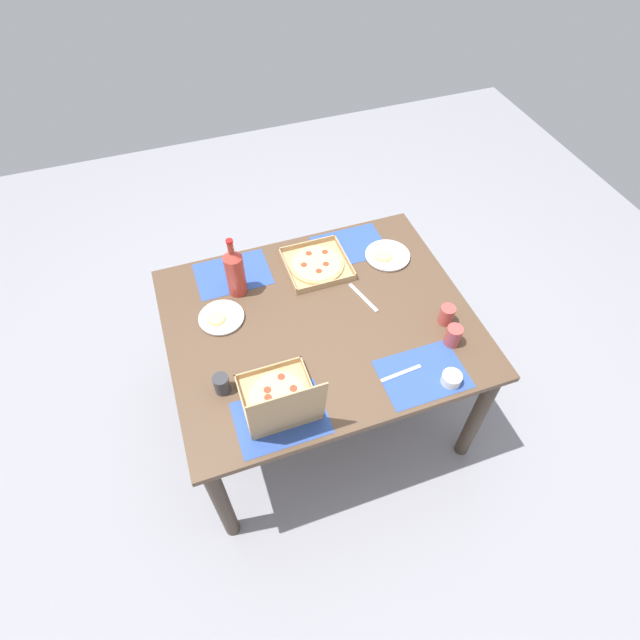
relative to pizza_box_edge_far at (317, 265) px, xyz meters
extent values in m
plane|color=gray|center=(0.10, 0.33, -0.78)|extent=(6.00, 6.00, 0.00)
cylinder|color=#3F3328|center=(-0.53, -0.18, -0.41)|extent=(0.07, 0.07, 0.74)
cylinder|color=#3F3328|center=(0.73, -0.18, -0.41)|extent=(0.07, 0.07, 0.74)
cylinder|color=#3F3328|center=(-0.53, 0.84, -0.41)|extent=(0.07, 0.07, 0.74)
cylinder|color=#3F3328|center=(0.73, 0.84, -0.41)|extent=(0.07, 0.07, 0.74)
cube|color=brown|center=(0.10, 0.33, -0.03)|extent=(1.38, 1.14, 0.03)
cube|color=#2D4C9E|center=(-0.21, -0.09, -0.01)|extent=(0.36, 0.26, 0.00)
cube|color=#2D4C9E|center=(0.41, -0.09, -0.01)|extent=(0.36, 0.26, 0.00)
cube|color=#2D4C9E|center=(-0.21, 0.75, -0.01)|extent=(0.36, 0.26, 0.00)
cube|color=#2D4C9E|center=(0.41, 0.75, -0.01)|extent=(0.36, 0.26, 0.00)
cube|color=tan|center=(0.00, 0.00, -0.01)|extent=(0.31, 0.31, 0.01)
cube|color=tan|center=(-0.15, 0.00, 0.01)|extent=(0.01, 0.31, 0.03)
cube|color=tan|center=(0.15, 0.00, 0.01)|extent=(0.01, 0.31, 0.03)
cube|color=tan|center=(0.00, -0.15, 0.01)|extent=(0.31, 0.01, 0.03)
cube|color=tan|center=(0.00, 0.15, 0.01)|extent=(0.31, 0.01, 0.03)
cylinder|color=#E0B76B|center=(0.00, 0.00, 0.00)|extent=(0.27, 0.27, 0.01)
cylinder|color=#EFD67F|center=(0.00, 0.00, 0.01)|extent=(0.24, 0.24, 0.00)
cylinder|color=red|center=(0.06, -0.01, 0.01)|extent=(0.03, 0.03, 0.00)
cylinder|color=red|center=(0.01, 0.06, 0.01)|extent=(0.03, 0.03, 0.00)
cylinder|color=red|center=(-0.04, 0.02, 0.01)|extent=(0.03, 0.03, 0.00)
cylinder|color=red|center=(-0.07, -0.06, 0.01)|extent=(0.03, 0.03, 0.00)
cylinder|color=red|center=(0.02, -0.08, 0.01)|extent=(0.03, 0.03, 0.00)
cube|color=tan|center=(0.40, 0.67, -0.01)|extent=(0.29, 0.29, 0.01)
cube|color=tan|center=(0.25, 0.67, 0.01)|extent=(0.01, 0.29, 0.03)
cube|color=tan|center=(0.54, 0.67, 0.01)|extent=(0.01, 0.29, 0.03)
cube|color=tan|center=(0.40, 0.52, 0.01)|extent=(0.29, 0.01, 0.03)
cube|color=tan|center=(0.40, 0.81, 0.01)|extent=(0.29, 0.01, 0.03)
cylinder|color=#E0B76B|center=(0.40, 0.67, 0.00)|extent=(0.26, 0.26, 0.01)
cylinder|color=#EFD67F|center=(0.40, 0.67, 0.01)|extent=(0.23, 0.23, 0.00)
cylinder|color=red|center=(0.43, 0.66, 0.01)|extent=(0.03, 0.03, 0.00)
cylinder|color=red|center=(0.43, 0.70, 0.01)|extent=(0.03, 0.03, 0.00)
cylinder|color=red|center=(0.36, 0.72, 0.01)|extent=(0.03, 0.03, 0.00)
cylinder|color=red|center=(0.33, 0.66, 0.01)|extent=(0.03, 0.03, 0.00)
cylinder|color=red|center=(0.36, 0.58, 0.01)|extent=(0.03, 0.03, 0.00)
cylinder|color=red|center=(0.43, 0.63, 0.01)|extent=(0.03, 0.03, 0.00)
cube|color=tan|center=(0.40, 0.83, 0.17)|extent=(0.29, 0.05, 0.29)
cylinder|color=white|center=(-0.36, 0.06, -0.01)|extent=(0.22, 0.22, 0.01)
cylinder|color=white|center=(-0.36, 0.06, 0.00)|extent=(0.23, 0.23, 0.01)
cylinder|color=#E0B76B|center=(-0.34, 0.06, 0.01)|extent=(0.09, 0.09, 0.01)
cylinder|color=#EFD67F|center=(-0.34, 0.06, 0.01)|extent=(0.08, 0.08, 0.00)
cylinder|color=white|center=(0.52, 0.18, -0.01)|extent=(0.20, 0.20, 0.01)
cylinder|color=white|center=(0.52, 0.18, 0.00)|extent=(0.21, 0.21, 0.01)
cylinder|color=#E0B76B|center=(0.55, 0.19, 0.01)|extent=(0.08, 0.08, 0.01)
cylinder|color=#EFD67F|center=(0.55, 0.19, 0.01)|extent=(0.07, 0.07, 0.00)
cylinder|color=#B2382D|center=(0.41, 0.04, 0.10)|extent=(0.09, 0.09, 0.22)
cone|color=#B2382D|center=(0.41, 0.04, 0.23)|extent=(0.09, 0.09, 0.04)
cylinder|color=#B2382D|center=(0.41, 0.04, 0.27)|extent=(0.03, 0.03, 0.06)
cylinder|color=red|center=(0.41, 0.04, 0.31)|extent=(0.03, 0.03, 0.01)
cylinder|color=#BF4742|center=(-0.40, 0.65, 0.04)|extent=(0.07, 0.07, 0.10)
cylinder|color=#BF4742|center=(-0.44, 0.53, 0.03)|extent=(0.07, 0.07, 0.09)
cylinder|color=#333338|center=(0.60, 0.55, 0.03)|extent=(0.07, 0.07, 0.09)
cylinder|color=white|center=(-0.30, 0.83, 0.01)|extent=(0.08, 0.08, 0.05)
cube|color=#B7B7BC|center=(-0.14, 0.27, -0.01)|extent=(0.07, 0.21, 0.00)
cube|color=#B7B7BC|center=(-0.13, 0.72, -0.01)|extent=(0.19, 0.03, 0.00)
camera|label=1|loc=(0.58, 1.70, 1.76)|focal=28.10mm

